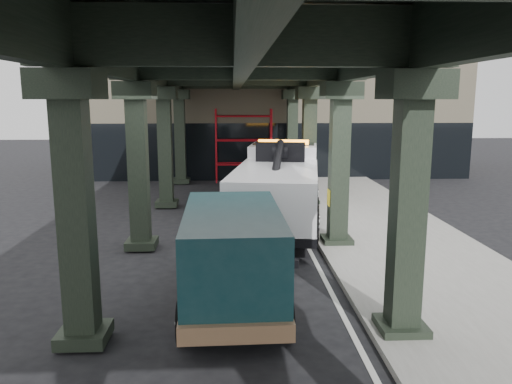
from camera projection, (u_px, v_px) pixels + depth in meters
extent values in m
plane|color=black|center=(256.00, 269.00, 13.41)|extent=(90.00, 90.00, 0.00)
cube|color=gray|center=(397.00, 243.00, 15.57)|extent=(5.00, 40.00, 0.15)
cube|color=silver|center=(308.00, 247.00, 15.46)|extent=(0.12, 38.00, 0.01)
cube|color=black|center=(408.00, 210.00, 9.15)|extent=(0.55, 0.55, 5.00)
cube|color=black|center=(415.00, 85.00, 8.74)|extent=(1.10, 1.10, 0.50)
cube|color=black|center=(401.00, 328.00, 9.57)|extent=(0.90, 0.90, 0.24)
cube|color=black|center=(339.00, 167.00, 15.04)|extent=(0.55, 0.55, 5.00)
cube|color=black|center=(341.00, 91.00, 14.63)|extent=(1.10, 1.10, 0.50)
cube|color=black|center=(337.00, 241.00, 15.47)|extent=(0.90, 0.90, 0.24)
cube|color=black|center=(309.00, 148.00, 20.93)|extent=(0.55, 0.55, 5.00)
cube|color=black|center=(310.00, 93.00, 20.52)|extent=(1.10, 1.10, 0.50)
cube|color=black|center=(308.00, 202.00, 21.36)|extent=(0.90, 0.90, 0.24)
cube|color=black|center=(292.00, 137.00, 26.82)|extent=(0.55, 0.55, 5.00)
cube|color=black|center=(293.00, 95.00, 26.41)|extent=(1.10, 1.10, 0.50)
cube|color=black|center=(292.00, 180.00, 27.25)|extent=(0.90, 0.90, 0.24)
cube|color=black|center=(76.00, 213.00, 8.87)|extent=(0.55, 0.55, 5.00)
cube|color=black|center=(67.00, 84.00, 8.46)|extent=(1.10, 1.10, 0.50)
cube|color=black|center=(84.00, 335.00, 9.30)|extent=(0.90, 0.90, 0.24)
cube|color=black|center=(138.00, 168.00, 14.76)|extent=(0.55, 0.55, 5.00)
cube|color=black|center=(135.00, 91.00, 14.35)|extent=(1.10, 1.10, 0.50)
cube|color=black|center=(142.00, 243.00, 15.19)|extent=(0.90, 0.90, 0.24)
cube|color=black|center=(165.00, 148.00, 20.66)|extent=(0.55, 0.55, 5.00)
cube|color=black|center=(163.00, 93.00, 20.25)|extent=(1.10, 1.10, 0.50)
cube|color=black|center=(167.00, 203.00, 21.08)|extent=(0.90, 0.90, 0.24)
cube|color=black|center=(180.00, 137.00, 26.55)|extent=(0.55, 0.55, 5.00)
cube|color=black|center=(179.00, 94.00, 26.14)|extent=(1.10, 1.10, 0.50)
cube|color=black|center=(181.00, 180.00, 26.97)|extent=(0.90, 0.90, 0.24)
cube|color=black|center=(342.00, 63.00, 14.48)|extent=(0.35, 32.00, 1.10)
cube|color=black|center=(134.00, 62.00, 14.21)|extent=(0.35, 32.00, 1.10)
cube|color=black|center=(239.00, 62.00, 14.34)|extent=(0.35, 32.00, 1.10)
cube|color=black|center=(239.00, 37.00, 14.22)|extent=(7.40, 32.00, 0.30)
cube|color=#C6B793|center=(272.00, 107.00, 32.42)|extent=(22.00, 10.00, 8.00)
cylinder|color=red|center=(216.00, 145.00, 27.61)|extent=(0.08, 0.08, 4.00)
cylinder|color=red|center=(216.00, 147.00, 26.83)|extent=(0.08, 0.08, 4.00)
cylinder|color=red|center=(270.00, 145.00, 27.75)|extent=(0.08, 0.08, 4.00)
cylinder|color=red|center=(272.00, 146.00, 26.96)|extent=(0.08, 0.08, 4.00)
cylinder|color=red|center=(244.00, 163.00, 27.86)|extent=(3.00, 0.08, 0.08)
cylinder|color=red|center=(243.00, 140.00, 27.63)|extent=(3.00, 0.08, 0.08)
cylinder|color=red|center=(243.00, 116.00, 27.39)|extent=(3.00, 0.08, 0.08)
cube|color=black|center=(278.00, 206.00, 17.67)|extent=(2.44, 8.38, 0.28)
cube|color=white|center=(283.00, 169.00, 20.26)|extent=(3.00, 3.05, 2.00)
cube|color=white|center=(285.00, 178.00, 21.50)|extent=(2.70, 1.19, 1.00)
cube|color=black|center=(284.00, 155.00, 20.43)|extent=(2.64, 1.82, 0.94)
cube|color=white|center=(276.00, 193.00, 16.29)|extent=(3.52, 5.90, 1.55)
cube|color=orange|center=(283.00, 142.00, 19.84)|extent=(2.02, 0.63, 0.18)
cube|color=black|center=(281.00, 152.00, 18.25)|extent=(1.86, 0.94, 0.67)
cylinder|color=black|center=(276.00, 167.00, 16.36)|extent=(0.89, 3.87, 1.49)
cube|color=black|center=(268.00, 251.00, 13.73)|extent=(0.58, 1.59, 0.20)
cube|color=black|center=(265.00, 262.00, 12.99)|extent=(1.80, 0.56, 0.20)
cylinder|color=black|center=(255.00, 193.00, 20.92)|extent=(0.58, 1.27, 1.22)
cylinder|color=silver|center=(255.00, 193.00, 20.92)|extent=(0.53, 0.73, 0.67)
cylinder|color=black|center=(313.00, 195.00, 20.65)|extent=(0.58, 1.27, 1.22)
cylinder|color=silver|center=(313.00, 195.00, 20.65)|extent=(0.53, 0.73, 0.67)
cylinder|color=black|center=(242.00, 213.00, 17.35)|extent=(0.58, 1.27, 1.22)
cylinder|color=silver|center=(242.00, 213.00, 17.35)|extent=(0.53, 0.73, 0.67)
cylinder|color=black|center=(313.00, 215.00, 17.07)|extent=(0.58, 1.27, 1.22)
cylinder|color=silver|center=(313.00, 215.00, 17.07)|extent=(0.53, 0.73, 0.67)
cylinder|color=black|center=(236.00, 223.00, 15.94)|extent=(0.58, 1.27, 1.22)
cylinder|color=silver|center=(236.00, 223.00, 15.94)|extent=(0.53, 0.73, 0.67)
cylinder|color=black|center=(313.00, 225.00, 15.67)|extent=(0.58, 1.27, 1.22)
cylinder|color=silver|center=(313.00, 225.00, 15.67)|extent=(0.53, 0.73, 0.67)
cube|color=#10343A|center=(230.00, 237.00, 13.24)|extent=(1.98, 1.09, 0.86)
cube|color=#10343A|center=(233.00, 253.00, 10.60)|extent=(2.10, 4.33, 1.86)
cube|color=#9A714E|center=(233.00, 280.00, 11.12)|extent=(2.17, 5.38, 0.33)
cube|color=black|center=(230.00, 212.00, 12.73)|extent=(1.87, 0.45, 0.79)
cube|color=black|center=(232.00, 228.00, 10.80)|extent=(2.11, 3.48, 0.52)
cube|color=silver|center=(230.00, 245.00, 13.80)|extent=(1.91, 0.16, 0.29)
cylinder|color=black|center=(195.00, 256.00, 13.22)|extent=(0.29, 0.81, 0.80)
cylinder|color=silver|center=(195.00, 256.00, 13.22)|extent=(0.32, 0.45, 0.44)
cylinder|color=black|center=(266.00, 255.00, 13.35)|extent=(0.29, 0.81, 0.80)
cylinder|color=silver|center=(266.00, 255.00, 13.35)|extent=(0.32, 0.45, 0.44)
cylinder|color=black|center=(184.00, 323.00, 9.30)|extent=(0.29, 0.81, 0.80)
cylinder|color=silver|center=(184.00, 323.00, 9.30)|extent=(0.32, 0.45, 0.44)
cylinder|color=black|center=(285.00, 319.00, 9.43)|extent=(0.29, 0.81, 0.80)
cylinder|color=silver|center=(285.00, 319.00, 9.43)|extent=(0.32, 0.45, 0.44)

